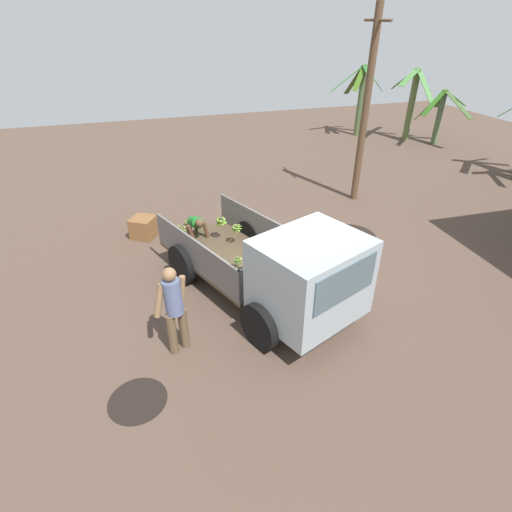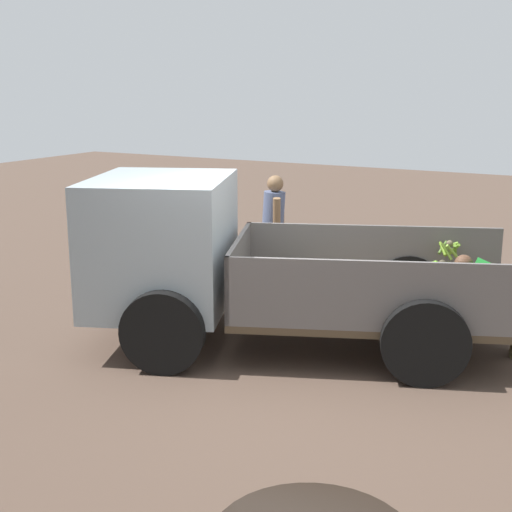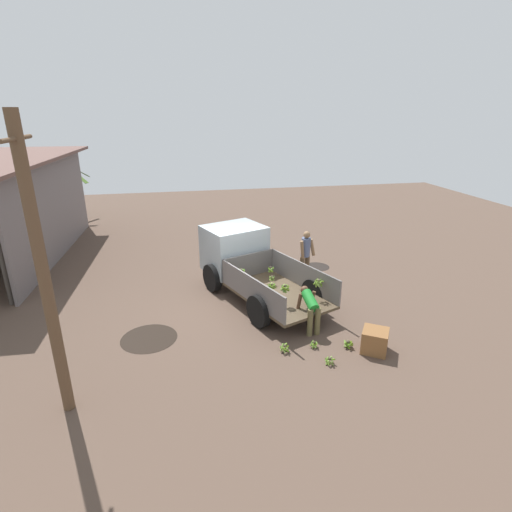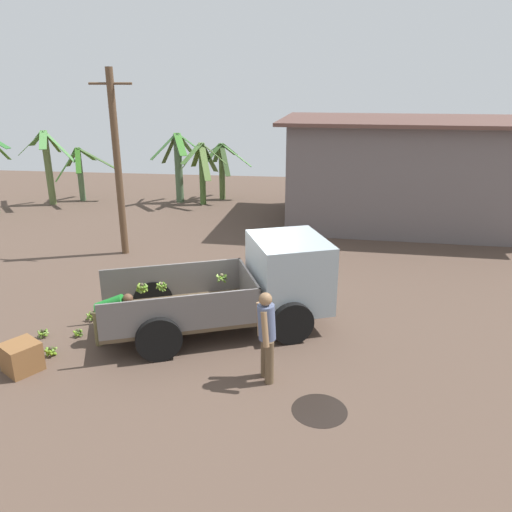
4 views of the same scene
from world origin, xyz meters
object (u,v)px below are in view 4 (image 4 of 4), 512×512
Objects in this scene: person_worker_loading at (110,312)px; banana_bunch_on_ground_1 at (51,351)px; wooden_crate_0 at (22,357)px; person_foreground_visitor at (266,333)px; utility_pole at (117,163)px; banana_bunch_on_ground_2 at (43,333)px; banana_bunch_on_ground_0 at (92,316)px; cargo_truck at (266,281)px; banana_bunch_on_ground_3 at (78,332)px.

banana_bunch_on_ground_1 is (-0.99, -0.67, -0.58)m from person_worker_loading.
wooden_crate_0 is at bearing -141.56° from person_worker_loading.
banana_bunch_on_ground_1 is at bearing -28.26° from person_foreground_visitor.
banana_bunch_on_ground_1 is at bearing -81.81° from utility_pole.
utility_pole is at bearing 98.19° from banana_bunch_on_ground_1.
person_foreground_visitor is at bearing -51.32° from utility_pole.
person_foreground_visitor is 7.10× the size of banana_bunch_on_ground_2.
banana_bunch_on_ground_2 is (-4.84, 0.96, -0.85)m from person_foreground_visitor.
person_foreground_visitor is 6.86× the size of banana_bunch_on_ground_0.
utility_pole is 3.22× the size of person_foreground_visitor.
cargo_truck is 0.93× the size of utility_pole.
utility_pole is 22.11× the size of banana_bunch_on_ground_0.
banana_bunch_on_ground_2 is at bearing -127.70° from banana_bunch_on_ground_0.
utility_pole is at bearing -75.99° from person_foreground_visitor.
wooden_crate_0 is at bearing -171.73° from cargo_truck.
wooden_crate_0 is (0.64, -6.75, -2.53)m from utility_pole.
person_worker_loading is 4.52× the size of banana_bunch_on_ground_1.
banana_bunch_on_ground_2 is (-0.68, -0.88, -0.02)m from banana_bunch_on_ground_0.
utility_pole reaches higher than wooden_crate_0.
banana_bunch_on_ground_0 is 1.02× the size of banana_bunch_on_ground_1.
banana_bunch_on_ground_3 is at bearing -39.43° from person_foreground_visitor.
person_foreground_visitor is 5.01m from banana_bunch_on_ground_2.
banana_bunch_on_ground_2 is at bearing 172.96° from person_worker_loading.
banana_bunch_on_ground_2 is at bearing -86.53° from utility_pole.
wooden_crate_0 reaches higher than banana_bunch_on_ground_1.
wooden_crate_0 is (-0.37, -2.13, 0.16)m from banana_bunch_on_ground_0.
banana_bunch_on_ground_3 is (0.05, -0.76, -0.02)m from banana_bunch_on_ground_0.
cargo_truck is at bearing 15.09° from banana_bunch_on_ground_2.
banana_bunch_on_ground_3 is at bearing 174.28° from cargo_truck.
banana_bunch_on_ground_3 is at bearing 78.44° from banana_bunch_on_ground_1.
banana_bunch_on_ground_1 is (-0.12, -1.57, -0.01)m from banana_bunch_on_ground_0.
person_foreground_visitor is 1.56× the size of person_worker_loading.
banana_bunch_on_ground_1 is at bearing -94.41° from banana_bunch_on_ground_0.
utility_pole is 25.37× the size of banana_bunch_on_ground_3.
banana_bunch_on_ground_1 is 1.12× the size of banana_bunch_on_ground_3.
cargo_truck is 4.57m from banana_bunch_on_ground_1.
person_worker_loading is at bearing -10.27° from banana_bunch_on_ground_3.
banana_bunch_on_ground_2 is 0.74m from banana_bunch_on_ground_3.
utility_pole is at bearing 102.74° from person_worker_loading.
person_foreground_visitor is at bearing -21.90° from person_worker_loading.
wooden_crate_0 is (-1.24, -1.22, -0.41)m from person_worker_loading.
banana_bunch_on_ground_0 is 0.42× the size of wooden_crate_0.
person_foreground_visitor is 2.90× the size of wooden_crate_0.
cargo_truck is 2.99× the size of person_foreground_visitor.
banana_bunch_on_ground_0 is at bearing -48.54° from person_foreground_visitor.
person_worker_loading is 5.06× the size of banana_bunch_on_ground_3.
banana_bunch_on_ground_0 is at bearing 80.02° from wooden_crate_0.
person_worker_loading is at bearing -40.52° from person_foreground_visitor.
banana_bunch_on_ground_3 is at bearing 9.57° from banana_bunch_on_ground_2.
banana_bunch_on_ground_1 reaches higher than banana_bunch_on_ground_2.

